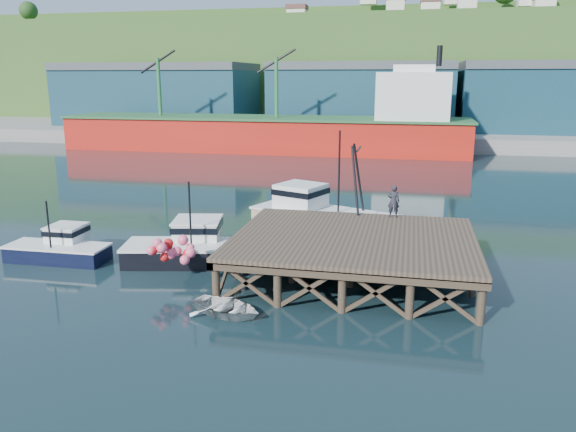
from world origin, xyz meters
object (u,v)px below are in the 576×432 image
(boat_navy, at_px, (60,247))
(dockworker, at_px, (394,201))
(boat_black, at_px, (195,246))
(dinghy, at_px, (227,307))
(trawler, at_px, (327,217))

(boat_navy, bearing_deg, dockworker, 15.34)
(boat_navy, xyz_separation_m, boat_black, (7.45, 1.31, 0.15))
(boat_black, xyz_separation_m, dinghy, (3.97, -6.49, -0.52))
(boat_black, height_order, dockworker, boat_black)
(boat_black, distance_m, trawler, 8.82)
(trawler, relative_size, dinghy, 3.28)
(dockworker, bearing_deg, dinghy, 55.89)
(dinghy, bearing_deg, trawler, 7.53)
(trawler, bearing_deg, dinghy, -78.39)
(boat_navy, distance_m, dinghy, 12.55)
(boat_navy, relative_size, dockworker, 3.04)
(dinghy, bearing_deg, boat_black, 50.12)
(boat_navy, bearing_deg, dinghy, -25.25)
(trawler, bearing_deg, boat_navy, -129.47)
(dockworker, bearing_deg, trawler, -29.11)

